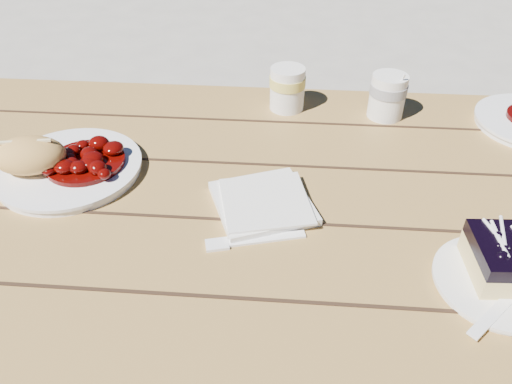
# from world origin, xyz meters

# --- Properties ---
(picnic_table) EXTENTS (2.00, 1.55, 0.75)m
(picnic_table) POSITION_xyz_m (0.00, -0.00, 0.59)
(picnic_table) COLOR olive
(picnic_table) RESTS_ON ground
(main_plate) EXTENTS (0.25, 0.25, 0.02)m
(main_plate) POSITION_xyz_m (-0.46, 0.03, 0.76)
(main_plate) COLOR white
(main_plate) RESTS_ON picnic_table
(goulash_stew) EXTENTS (0.14, 0.14, 0.04)m
(goulash_stew) POSITION_xyz_m (-0.43, 0.03, 0.79)
(goulash_stew) COLOR #4B0402
(goulash_stew) RESTS_ON main_plate
(bread_roll) EXTENTS (0.14, 0.10, 0.06)m
(bread_roll) POSITION_xyz_m (-0.52, 0.01, 0.80)
(bread_roll) COLOR tan
(bread_roll) RESTS_ON main_plate
(dessert_plate) EXTENTS (0.17, 0.17, 0.01)m
(dessert_plate) POSITION_xyz_m (0.24, -0.19, 0.76)
(dessert_plate) COLOR white
(dessert_plate) RESTS_ON picnic_table
(blueberry_cake) EXTENTS (0.11, 0.11, 0.06)m
(blueberry_cake) POSITION_xyz_m (0.25, -0.17, 0.79)
(blueberry_cake) COLOR #EAD07F
(blueberry_cake) RESTS_ON dessert_plate
(fork_dessert) EXTENTS (0.13, 0.13, 0.00)m
(fork_dessert) POSITION_xyz_m (0.22, -0.24, 0.76)
(fork_dessert) COLOR white
(fork_dessert) RESTS_ON dessert_plate
(coffee_cup) EXTENTS (0.07, 0.07, 0.09)m
(coffee_cup) POSITION_xyz_m (0.14, 0.28, 0.80)
(coffee_cup) COLOR white
(coffee_cup) RESTS_ON picnic_table
(napkin_stack) EXTENTS (0.19, 0.19, 0.01)m
(napkin_stack) POSITION_xyz_m (-0.10, -0.04, 0.76)
(napkin_stack) COLOR white
(napkin_stack) RESTS_ON picnic_table
(fork_table) EXTENTS (0.16, 0.07, 0.00)m
(fork_table) POSITION_xyz_m (-0.09, -0.12, 0.75)
(fork_table) COLOR white
(fork_table) RESTS_ON picnic_table
(second_cup) EXTENTS (0.07, 0.07, 0.09)m
(second_cup) POSITION_xyz_m (-0.08, 0.30, 0.80)
(second_cup) COLOR white
(second_cup) RESTS_ON picnic_table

